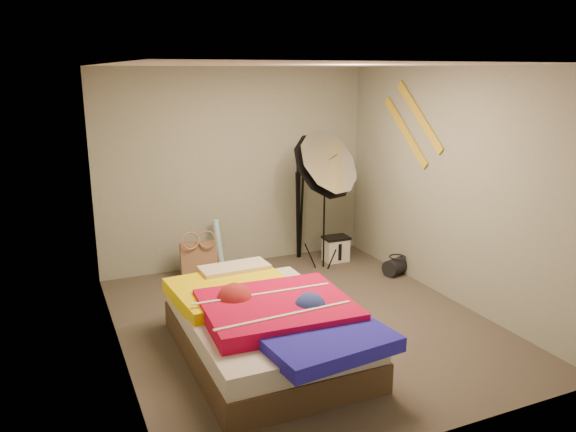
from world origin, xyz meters
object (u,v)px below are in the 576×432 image
photo_umbrella (323,167)px  duffel_bag (397,266)px  tote_bag (199,260)px  bed (266,326)px  wrapping_roll (219,245)px  camera_case (336,250)px  camera_tripod (299,204)px

photo_umbrella → duffel_bag: bearing=-29.8°
tote_bag → bed: 2.15m
wrapping_roll → tote_bag: bearing=-154.8°
duffel_bag → tote_bag: bearing=139.5°
tote_bag → duffel_bag: size_ratio=1.29×
tote_bag → wrapping_roll: (0.30, 0.14, 0.11)m
duffel_bag → bed: bed is taller
tote_bag → photo_umbrella: size_ratio=0.24×
camera_case → photo_umbrella: (-0.36, -0.29, 1.18)m
duffel_bag → photo_umbrella: size_ratio=0.18×
wrapping_roll → bed: (-0.27, -2.29, -0.04)m
duffel_bag → camera_case: bearing=101.8°
tote_bag → camera_case: size_ratio=1.42×
camera_case → bed: (-1.79, -2.01, 0.13)m
tote_bag → photo_umbrella: 1.88m
tote_bag → photo_umbrella: photo_umbrella is taller
camera_case → camera_tripod: bearing=138.9°
camera_case → camera_tripod: 0.77m
tote_bag → camera_tripod: size_ratio=0.34×
bed → photo_umbrella: photo_umbrella is taller
wrapping_roll → camera_tripod: camera_tripod is taller
camera_case → bed: 2.69m
wrapping_roll → camera_case: (1.52, -0.28, -0.17)m
wrapping_roll → photo_umbrella: 1.63m
duffel_bag → bed: size_ratio=0.16×
bed → wrapping_roll: bearing=83.2°
tote_bag → bed: bed is taller
duffel_bag → bed: 2.57m
camera_case → duffel_bag: camera_case is taller
camera_case → duffel_bag: (0.45, -0.75, -0.05)m
wrapping_roll → bed: wrapping_roll is taller
camera_tripod → wrapping_roll: bearing=-176.9°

